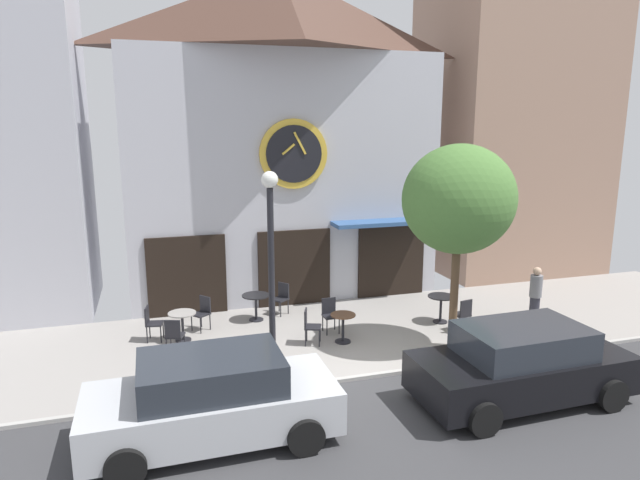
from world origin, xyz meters
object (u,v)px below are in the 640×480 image
object	(u,v)px
cafe_table_center	(182,321)
cafe_table_center_right	(441,303)
cafe_chair_left_end	(310,324)
cafe_chair_under_awning	(463,313)
parked_car_black	(521,364)
street_lamp	(271,272)
cafe_table_center_left	(343,324)
cafe_chair_corner	(203,310)
street_tree	(459,200)
cafe_table_near_door	(256,302)
cafe_chair_mid_row	(282,296)
parked_car_silver	(212,399)
cafe_chair_near_lamp	(151,321)
cafe_chair_right_end	(174,334)
pedestrian_grey	(535,296)
cafe_chair_near_tree	(330,312)

from	to	relation	value
cafe_table_center	cafe_table_center_right	bearing A→B (deg)	-5.78
cafe_chair_left_end	cafe_chair_under_awning	xyz separation A→B (m)	(4.10, -0.37, 0.00)
parked_car_black	cafe_chair_under_awning	bearing A→B (deg)	76.25
cafe_table_center	street_lamp	bearing A→B (deg)	-51.45
street_lamp	cafe_table_center_left	bearing A→B (deg)	27.21
cafe_chair_left_end	cafe_chair_corner	distance (m)	3.04
street_tree	cafe_table_near_door	world-z (taller)	street_tree
cafe_chair_mid_row	parked_car_silver	xyz separation A→B (m)	(-2.62, -6.06, 0.23)
street_tree	cafe_chair_near_lamp	world-z (taller)	street_tree
parked_car_silver	street_tree	bearing A→B (deg)	22.23
cafe_chair_near_lamp	cafe_chair_under_awning	size ratio (longest dim) A/B	1.00
street_tree	parked_car_black	world-z (taller)	street_tree
street_tree	cafe_chair_right_end	bearing A→B (deg)	167.62
cafe_table_center_left	cafe_table_center_right	size ratio (longest dim) A/B	0.97
parked_car_black	cafe_chair_right_end	bearing A→B (deg)	146.57
cafe_table_near_door	cafe_table_center_left	size ratio (longest dim) A/B	1.04
street_tree	pedestrian_grey	size ratio (longest dim) A/B	2.97
cafe_table_center	cafe_chair_mid_row	size ratio (longest dim) A/B	0.83
street_tree	cafe_chair_under_awning	bearing A→B (deg)	45.39
cafe_chair_mid_row	pedestrian_grey	distance (m)	6.99
cafe_chair_right_end	cafe_chair_under_awning	bearing A→B (deg)	-5.25
cafe_chair_left_end	cafe_chair_mid_row	xyz separation A→B (m)	(-0.16, 2.42, 0.00)
cafe_chair_under_awning	cafe_chair_left_end	bearing A→B (deg)	174.84
cafe_table_center_right	cafe_chair_right_end	xyz separation A→B (m)	(-7.15, -0.14, -0.02)
cafe_table_center	cafe_chair_left_end	world-z (taller)	cafe_chair_left_end
cafe_table_center	cafe_chair_right_end	size ratio (longest dim) A/B	0.83
cafe_chair_corner	parked_car_black	distance (m)	8.09
street_lamp	cafe_chair_left_end	bearing A→B (deg)	44.55
cafe_table_near_door	cafe_chair_corner	world-z (taller)	cafe_chair_corner
cafe_chair_left_end	cafe_chair_mid_row	distance (m)	2.42
parked_car_silver	pedestrian_grey	bearing A→B (deg)	18.83
cafe_table_center_left	cafe_chair_left_end	world-z (taller)	cafe_chair_left_end
cafe_table_center	cafe_chair_corner	world-z (taller)	cafe_chair_corner
street_tree	parked_car_black	distance (m)	4.05
cafe_table_center_right	pedestrian_grey	world-z (taller)	pedestrian_grey
cafe_chair_under_awning	pedestrian_grey	bearing A→B (deg)	-6.61
cafe_table_center_left	cafe_chair_near_lamp	size ratio (longest dim) A/B	0.82
street_tree	cafe_table_center	world-z (taller)	street_tree
cafe_chair_near_tree	parked_car_silver	distance (m)	5.57
cafe_chair_left_end	cafe_table_center_right	bearing A→B (deg)	6.47
cafe_chair_mid_row	pedestrian_grey	world-z (taller)	pedestrian_grey
cafe_chair_near_tree	cafe_chair_right_end	distance (m)	4.02
street_tree	cafe_chair_left_end	xyz separation A→B (m)	(-3.34, 1.14, -3.13)
cafe_chair_right_end	cafe_chair_under_awning	distance (m)	7.39
cafe_chair_under_awning	parked_car_silver	xyz separation A→B (m)	(-6.88, -3.27, 0.23)
street_lamp	cafe_chair_near_tree	bearing A→B (deg)	43.53
cafe_table_center_left	cafe_chair_corner	distance (m)	3.81
cafe_chair_right_end	pedestrian_grey	world-z (taller)	pedestrian_grey
cafe_table_center_right	parked_car_black	world-z (taller)	parked_car_black
street_lamp	cafe_chair_near_tree	xyz separation A→B (m)	(1.93, 1.83, -1.73)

